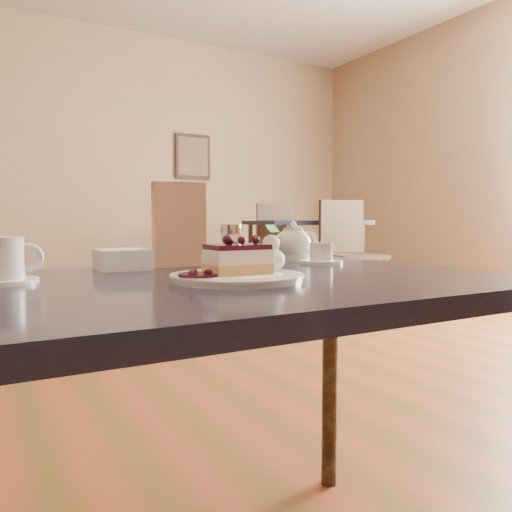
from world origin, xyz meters
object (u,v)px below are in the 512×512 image
coffee_set (3,263)px  tea_set (299,247)px  bg_table_far_right (305,292)px  dessert_plate (237,278)px  cheesecake_slice (237,260)px  main_table (227,315)px

coffee_set → tea_set: 0.74m
bg_table_far_right → dessert_plate: bearing=-118.9°
cheesecake_slice → coffee_set: coffee_set is taller
bg_table_far_right → tea_set: bearing=-117.5°
dessert_plate → cheesecake_slice: bearing=14.0°
tea_set → cheesecake_slice: bearing=-138.1°
cheesecake_slice → tea_set: (0.35, 0.32, 0.00)m
main_table → bg_table_far_right: size_ratio=0.56×
dessert_plate → coffee_set: 0.41m
coffee_set → main_table: bearing=-17.6°
cheesecake_slice → coffee_set: (-0.38, 0.17, -0.00)m
dessert_plate → tea_set: 0.47m
cheesecake_slice → tea_set: tea_set is taller
cheesecake_slice → bg_table_far_right: bg_table_far_right is taller
main_table → tea_set: bearing=37.6°
coffee_set → dessert_plate: bearing=-23.7°
cheesecake_slice → dessert_plate: bearing=-165.9°
main_table → coffee_set: size_ratio=8.61×
tea_set → dessert_plate: bearing=-138.1°
dessert_plate → cheesecake_slice: 0.03m
dessert_plate → tea_set: bearing=41.9°
main_table → coffee_set: coffee_set is taller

